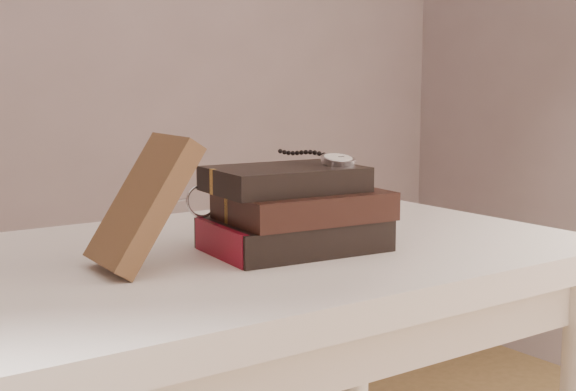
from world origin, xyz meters
TOP-DOWN VIEW (x-y plane):
  - table at (0.00, 0.35)m, footprint 1.00×0.60m
  - book_stack at (0.08, 0.30)m, footprint 0.24×0.18m
  - journal at (-0.13, 0.31)m, footprint 0.12×0.11m
  - pocket_watch at (0.14, 0.29)m, footprint 0.05×0.15m
  - eyeglasses at (0.01, 0.38)m, footprint 0.10×0.12m

SIDE VIEW (x-z plane):
  - table at x=0.00m, z-range 0.28..1.03m
  - book_stack at x=0.08m, z-range 0.75..0.86m
  - eyeglasses at x=0.01m, z-range 0.79..0.84m
  - journal at x=-0.13m, z-range 0.75..0.91m
  - pocket_watch at x=0.14m, z-range 0.86..0.88m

